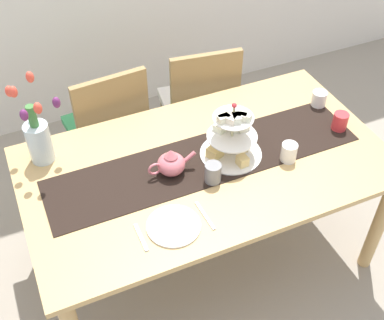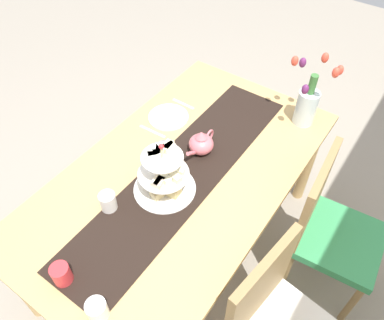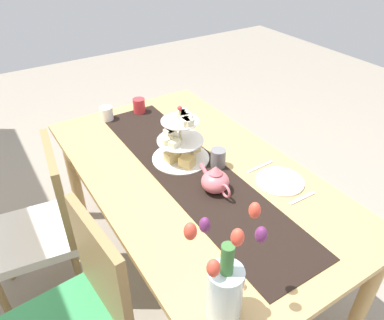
{
  "view_description": "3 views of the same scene",
  "coord_description": "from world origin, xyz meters",
  "px_view_note": "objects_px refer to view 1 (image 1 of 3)",
  "views": [
    {
      "loc": [
        -0.76,
        -1.55,
        2.35
      ],
      "look_at": [
        -0.07,
        0.01,
        0.76
      ],
      "focal_mm": 46.39,
      "sensor_mm": 36.0,
      "label": 1
    },
    {
      "loc": [
        0.99,
        0.76,
        2.19
      ],
      "look_at": [
        -0.04,
        0.04,
        0.8
      ],
      "focal_mm": 35.93,
      "sensor_mm": 36.0,
      "label": 2
    },
    {
      "loc": [
        -1.26,
        0.81,
        1.82
      ],
      "look_at": [
        0.01,
        0.01,
        0.79
      ],
      "focal_mm": 34.68,
      "sensor_mm": 36.0,
      "label": 3
    }
  ],
  "objects_px": {
    "tiered_cake_stand": "(231,138)",
    "cream_jug": "(319,99)",
    "chair_left": "(109,126)",
    "mug_orange": "(340,122)",
    "tulip_vase": "(38,136)",
    "fork_left": "(141,237)",
    "dining_table": "(206,175)",
    "mug_white_text": "(289,152)",
    "teapot": "(171,163)",
    "knife_left": "(205,215)",
    "mug_grey": "(213,173)",
    "chair_right": "(200,102)",
    "dinner_plate_left": "(174,226)"
  },
  "relations": [
    {
      "from": "teapot",
      "to": "cream_jug",
      "type": "height_order",
      "value": "teapot"
    },
    {
      "from": "dinner_plate_left",
      "to": "mug_white_text",
      "type": "distance_m",
      "value": 0.68
    },
    {
      "from": "dining_table",
      "to": "chair_right",
      "type": "xyz_separation_m",
      "value": [
        0.29,
        0.72,
        -0.13
      ]
    },
    {
      "from": "tiered_cake_stand",
      "to": "mug_orange",
      "type": "height_order",
      "value": "tiered_cake_stand"
    },
    {
      "from": "chair_left",
      "to": "mug_orange",
      "type": "distance_m",
      "value": 1.31
    },
    {
      "from": "chair_left",
      "to": "tiered_cake_stand",
      "type": "xyz_separation_m",
      "value": [
        0.42,
        -0.72,
        0.33
      ]
    },
    {
      "from": "chair_left",
      "to": "cream_jug",
      "type": "distance_m",
      "value": 1.21
    },
    {
      "from": "tiered_cake_stand",
      "to": "mug_grey",
      "type": "xyz_separation_m",
      "value": [
        -0.15,
        -0.13,
        -0.05
      ]
    },
    {
      "from": "dining_table",
      "to": "mug_white_text",
      "type": "distance_m",
      "value": 0.41
    },
    {
      "from": "mug_grey",
      "to": "teapot",
      "type": "bearing_deg",
      "value": 140.66
    },
    {
      "from": "teapot",
      "to": "mug_grey",
      "type": "relative_size",
      "value": 2.51
    },
    {
      "from": "dinner_plate_left",
      "to": "mug_orange",
      "type": "xyz_separation_m",
      "value": [
        1.02,
        0.25,
        0.04
      ]
    },
    {
      "from": "teapot",
      "to": "knife_left",
      "type": "height_order",
      "value": "teapot"
    },
    {
      "from": "chair_right",
      "to": "cream_jug",
      "type": "bearing_deg",
      "value": -51.2
    },
    {
      "from": "tiered_cake_stand",
      "to": "chair_left",
      "type": "bearing_deg",
      "value": 120.38
    },
    {
      "from": "dining_table",
      "to": "mug_white_text",
      "type": "height_order",
      "value": "mug_white_text"
    },
    {
      "from": "tiered_cake_stand",
      "to": "knife_left",
      "type": "relative_size",
      "value": 1.79
    },
    {
      "from": "teapot",
      "to": "dining_table",
      "type": "bearing_deg",
      "value": 0.0
    },
    {
      "from": "mug_orange",
      "to": "tiered_cake_stand",
      "type": "bearing_deg",
      "value": 175.12
    },
    {
      "from": "tulip_vase",
      "to": "fork_left",
      "type": "relative_size",
      "value": 2.82
    },
    {
      "from": "tiered_cake_stand",
      "to": "mug_white_text",
      "type": "bearing_deg",
      "value": -31.73
    },
    {
      "from": "knife_left",
      "to": "chair_right",
      "type": "bearing_deg",
      "value": 66.58
    },
    {
      "from": "chair_left",
      "to": "knife_left",
      "type": "relative_size",
      "value": 5.35
    },
    {
      "from": "tulip_vase",
      "to": "dinner_plate_left",
      "type": "bearing_deg",
      "value": -57.31
    },
    {
      "from": "tulip_vase",
      "to": "cream_jug",
      "type": "xyz_separation_m",
      "value": [
        1.45,
        -0.17,
        -0.1
      ]
    },
    {
      "from": "teapot",
      "to": "dinner_plate_left",
      "type": "bearing_deg",
      "value": -110.39
    },
    {
      "from": "knife_left",
      "to": "mug_grey",
      "type": "xyz_separation_m",
      "value": [
        0.12,
        0.18,
        0.05
      ]
    },
    {
      "from": "tulip_vase",
      "to": "mug_orange",
      "type": "height_order",
      "value": "tulip_vase"
    },
    {
      "from": "tiered_cake_stand",
      "to": "cream_jug",
      "type": "height_order",
      "value": "tiered_cake_stand"
    },
    {
      "from": "dining_table",
      "to": "chair_right",
      "type": "height_order",
      "value": "chair_right"
    },
    {
      "from": "tiered_cake_stand",
      "to": "dinner_plate_left",
      "type": "distance_m",
      "value": 0.53
    },
    {
      "from": "dining_table",
      "to": "tiered_cake_stand",
      "type": "xyz_separation_m",
      "value": [
        0.13,
        0.0,
        0.2
      ]
    },
    {
      "from": "teapot",
      "to": "mug_white_text",
      "type": "height_order",
      "value": "teapot"
    },
    {
      "from": "knife_left",
      "to": "tiered_cake_stand",
      "type": "bearing_deg",
      "value": 47.94
    },
    {
      "from": "knife_left",
      "to": "mug_orange",
      "type": "distance_m",
      "value": 0.91
    },
    {
      "from": "fork_left",
      "to": "mug_grey",
      "type": "height_order",
      "value": "mug_grey"
    },
    {
      "from": "chair_left",
      "to": "cream_jug",
      "type": "height_order",
      "value": "chair_left"
    },
    {
      "from": "cream_jug",
      "to": "mug_grey",
      "type": "distance_m",
      "value": 0.82
    },
    {
      "from": "teapot",
      "to": "fork_left",
      "type": "relative_size",
      "value": 1.59
    },
    {
      "from": "mug_grey",
      "to": "fork_left",
      "type": "bearing_deg",
      "value": -156.66
    },
    {
      "from": "tiered_cake_stand",
      "to": "dining_table",
      "type": "bearing_deg",
      "value": -178.81
    },
    {
      "from": "cream_jug",
      "to": "tulip_vase",
      "type": "bearing_deg",
      "value": 173.13
    },
    {
      "from": "knife_left",
      "to": "mug_white_text",
      "type": "bearing_deg",
      "value": 17.38
    },
    {
      "from": "cream_jug",
      "to": "tiered_cake_stand",
      "type": "bearing_deg",
      "value": -165.38
    },
    {
      "from": "chair_left",
      "to": "fork_left",
      "type": "bearing_deg",
      "value": -98.02
    },
    {
      "from": "teapot",
      "to": "mug_orange",
      "type": "xyz_separation_m",
      "value": [
        0.91,
        -0.05,
        -0.01
      ]
    },
    {
      "from": "dining_table",
      "to": "tiered_cake_stand",
      "type": "distance_m",
      "value": 0.23
    },
    {
      "from": "dining_table",
      "to": "knife_left",
      "type": "distance_m",
      "value": 0.35
    },
    {
      "from": "chair_left",
      "to": "mug_white_text",
      "type": "height_order",
      "value": "chair_left"
    },
    {
      "from": "mug_orange",
      "to": "chair_right",
      "type": "bearing_deg",
      "value": 119.16
    }
  ]
}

